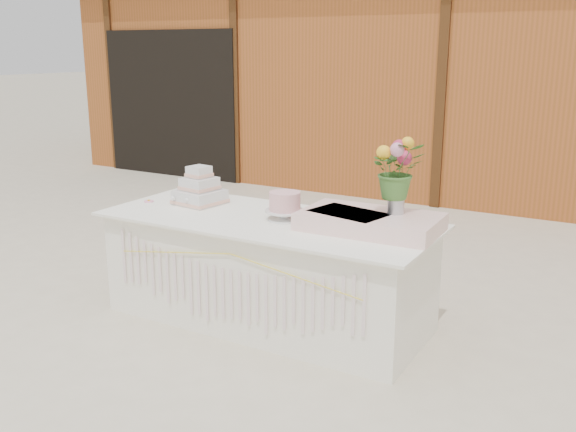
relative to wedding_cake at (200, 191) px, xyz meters
The scene contains 9 objects.
ground 1.11m from the wedding_cake, ahead, with size 80.00×80.00×0.00m, color beige.
barn 5.97m from the wedding_cake, 83.51° to the left, with size 12.60×4.60×3.30m.
cake_table 0.84m from the wedding_cake, 10.32° to the right, with size 2.40×1.00×0.77m.
wedding_cake is the anchor object (origin of this frame).
pink_cake_stand 0.82m from the wedding_cake, ahead, with size 0.28×0.28×0.20m.
satin_runner 1.43m from the wedding_cake, ahead, with size 0.90×0.52×0.11m, color #FFD1CD.
flower_vase 1.57m from the wedding_cake, ahead, with size 0.11×0.11×0.15m, color silver.
bouquet 1.61m from the wedding_cake, ahead, with size 0.34×0.29×0.38m, color #3F6F2C.
loose_flowers 0.33m from the wedding_cake, behind, with size 0.15×0.36×0.02m, color pink, non-canonical shape.
Camera 1 is at (2.31, -3.71, 1.94)m, focal length 40.00 mm.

